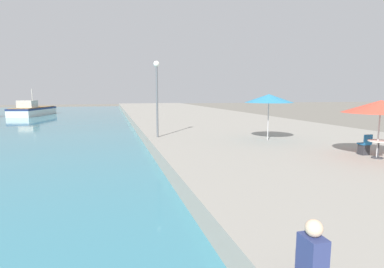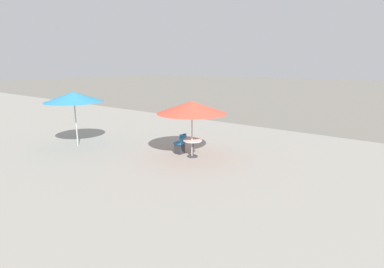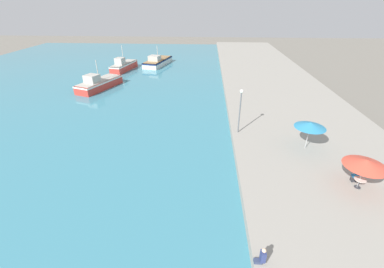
{
  "view_description": "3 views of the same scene",
  "coord_description": "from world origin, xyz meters",
  "px_view_note": "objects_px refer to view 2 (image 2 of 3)",
  "views": [
    {
      "loc": [
        -2.07,
        1.87,
        3.42
      ],
      "look_at": [
        1.5,
        15.02,
        1.55
      ],
      "focal_mm": 28.0,
      "sensor_mm": 36.0,
      "label": 1
    },
    {
      "loc": [
        -1.27,
        4.14,
        4.6
      ],
      "look_at": [
        8.46,
        11.54,
        1.75
      ],
      "focal_mm": 28.0,
      "sensor_mm": 36.0,
      "label": 2
    },
    {
      "loc": [
        -2.69,
        -3.88,
        12.94
      ],
      "look_at": [
        -4.0,
        18.0,
        1.35
      ],
      "focal_mm": 24.0,
      "sensor_mm": 36.0,
      "label": 3
    }
  ],
  "objects_px": {
    "cafe_umbrella_white": "(74,97)",
    "cafe_table": "(193,145)",
    "cafe_umbrella_pink": "(192,107)",
    "cafe_chair_left": "(180,146)"
  },
  "relations": [
    {
      "from": "cafe_umbrella_pink",
      "to": "cafe_umbrella_white",
      "type": "distance_m",
      "value": 5.78
    },
    {
      "from": "cafe_umbrella_white",
      "to": "cafe_umbrella_pink",
      "type": "bearing_deg",
      "value": -70.05
    },
    {
      "from": "cafe_umbrella_pink",
      "to": "cafe_table",
      "type": "xyz_separation_m",
      "value": [
        0.03,
        -0.01,
        -1.6
      ]
    },
    {
      "from": "cafe_umbrella_pink",
      "to": "cafe_chair_left",
      "type": "distance_m",
      "value": 1.94
    },
    {
      "from": "cafe_umbrella_pink",
      "to": "cafe_table",
      "type": "height_order",
      "value": "cafe_umbrella_pink"
    },
    {
      "from": "cafe_umbrella_pink",
      "to": "cafe_chair_left",
      "type": "relative_size",
      "value": 3.21
    },
    {
      "from": "cafe_umbrella_white",
      "to": "cafe_table",
      "type": "relative_size",
      "value": 3.37
    },
    {
      "from": "cafe_umbrella_pink",
      "to": "cafe_table",
      "type": "distance_m",
      "value": 1.6
    },
    {
      "from": "cafe_umbrella_pink",
      "to": "cafe_table",
      "type": "bearing_deg",
      "value": -28.24
    },
    {
      "from": "cafe_umbrella_white",
      "to": "cafe_chair_left",
      "type": "distance_m",
      "value": 5.53
    }
  ]
}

